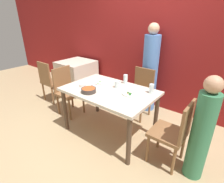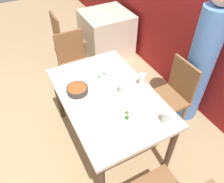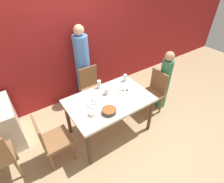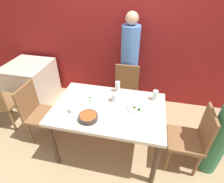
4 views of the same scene
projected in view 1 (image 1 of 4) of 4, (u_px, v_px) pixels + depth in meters
The scene contains 19 objects.
ground_plane at pixel (109, 132), 2.82m from camera, with size 10.00×10.00×0.00m, color tan.
wall_back at pixel (154, 37), 3.22m from camera, with size 10.00×0.06×2.70m.
dining_table at pixel (109, 95), 2.56m from camera, with size 1.32×0.86×0.74m.
chair_adult_spot at pixel (140, 91), 3.13m from camera, with size 0.40×0.40×0.87m.
chair_child_spot at pixel (174, 132), 2.05m from camera, with size 0.40×0.40×0.87m.
chair_empty_left at pixel (67, 90), 3.20m from camera, with size 0.40×0.40×0.87m.
person_adult at pixel (150, 72), 3.24m from camera, with size 0.29×0.29×1.61m.
person_child at pixel (201, 133), 1.85m from camera, with size 0.21×0.21×1.22m.
bowl_curry at pixel (89, 90), 2.43m from camera, with size 0.21×0.21×0.06m.
plate_rice_adult at pixel (98, 84), 2.70m from camera, with size 0.22×0.22×0.05m.
plate_rice_child at pixel (131, 93), 2.38m from camera, with size 0.24×0.24×0.05m.
bowl_rice_small at pixel (83, 85), 2.63m from camera, with size 0.11×0.11×0.04m.
glass_water_tall at pixel (152, 89), 2.40m from camera, with size 0.07×0.07×0.13m.
glass_water_short at pixel (117, 84), 2.58m from camera, with size 0.07×0.07×0.11m.
glass_water_center at pixel (126, 79), 2.74m from camera, with size 0.06×0.06×0.14m.
napkin_folded at pixel (141, 103), 2.15m from camera, with size 0.14×0.14×0.01m.
fork_steel at pixel (119, 99), 2.23m from camera, with size 0.18×0.07×0.01m.
background_table at pixel (77, 76), 4.21m from camera, with size 0.73×0.76×0.74m.
chair_background at pixel (51, 80), 3.65m from camera, with size 0.40×0.40×0.87m.
Camera 1 is at (1.47, -1.80, 1.73)m, focal length 28.00 mm.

